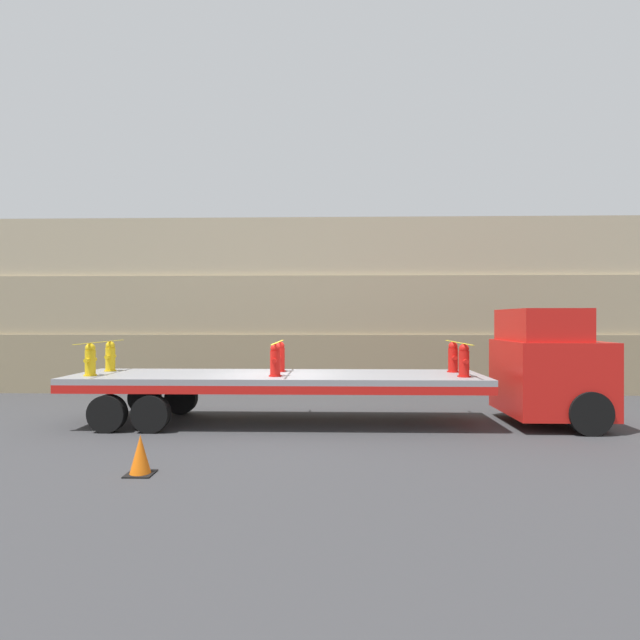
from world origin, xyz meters
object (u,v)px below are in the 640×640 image
Objects in this scene: fire_hydrant_red_near_1 at (275,360)px; traffic_cone at (140,455)px; flatbed_trailer at (254,382)px; fire_hydrant_red_near_2 at (464,361)px; fire_hydrant_red_far_2 at (453,357)px; fire_hydrant_red_far_1 at (280,357)px; fire_hydrant_yellow_near_0 at (90,360)px; truck_cab at (552,367)px; fire_hydrant_yellow_far_0 at (110,357)px.

traffic_cone is (-1.90, -3.79, -1.33)m from fire_hydrant_red_near_1.
fire_hydrant_red_near_1 is at bearing 63.37° from traffic_cone.
flatbed_trailer is 15.32× the size of traffic_cone.
fire_hydrant_red_near_2 is 1.00× the size of fire_hydrant_red_far_2.
fire_hydrant_red_far_2 is (4.66, 0.00, 0.00)m from fire_hydrant_red_far_1.
fire_hydrant_yellow_near_0 is (-4.03, -0.56, 0.62)m from flatbed_trailer.
flatbed_trailer is 4.12m from fire_hydrant_yellow_near_0.
truck_cab is at bearing 0.00° from flatbed_trailer.
truck_cab is 2.45m from fire_hydrant_red_far_2.
truck_cab is at bearing 25.98° from traffic_cone.
fire_hydrant_red_far_1 is (4.66, 0.00, 0.00)m from fire_hydrant_yellow_far_0.
fire_hydrant_red_near_2 and fire_hydrant_red_far_2 have the same top height.
truck_cab is at bearing 4.57° from fire_hydrant_red_near_1.
truck_cab reaches higher than fire_hydrant_red_near_2.
traffic_cone is at bearing -106.36° from flatbed_trailer.
fire_hydrant_red_far_2 is at bearing 0.00° from fire_hydrant_yellow_far_0.
fire_hydrant_red_far_1 is (-7.03, 0.56, 0.19)m from truck_cab.
fire_hydrant_red_near_1 is 4.45m from traffic_cone.
flatbed_trailer is 5.35m from fire_hydrant_red_near_2.
fire_hydrant_yellow_near_0 reaches higher than flatbed_trailer.
fire_hydrant_yellow_far_0 is 1.00× the size of fire_hydrant_red_far_1.
fire_hydrant_yellow_near_0 is at bearing -90.00° from fire_hydrant_yellow_far_0.
fire_hydrant_red_near_1 is 1.00× the size of fire_hydrant_red_far_1.
fire_hydrant_red_near_1 and fire_hydrant_red_far_1 have the same top height.
fire_hydrant_red_near_1 is (4.66, -1.12, 0.00)m from fire_hydrant_yellow_far_0.
fire_hydrant_yellow_far_0 is at bearing 119.27° from traffic_cone.
traffic_cone is at bearing -54.00° from fire_hydrant_yellow_near_0.
fire_hydrant_yellow_far_0 is at bearing 166.43° from fire_hydrant_red_near_1.
fire_hydrant_yellow_far_0 is 9.38m from fire_hydrant_red_near_2.
fire_hydrant_red_far_1 reaches higher than flatbed_trailer.
traffic_cone is at bearing -143.14° from fire_hydrant_red_far_2.
fire_hydrant_red_far_1 is (0.00, 1.12, 0.00)m from fire_hydrant_red_near_1.
fire_hydrant_red_far_2 reaches higher than traffic_cone.
fire_hydrant_yellow_far_0 and fire_hydrant_red_near_2 have the same top height.
fire_hydrant_yellow_far_0 and fire_hydrant_red_near_1 have the same top height.
fire_hydrant_red_near_2 is 1.12m from fire_hydrant_red_far_2.
fire_hydrant_red_near_2 is at bearing 30.04° from traffic_cone.
fire_hydrant_yellow_near_0 and fire_hydrant_red_near_1 have the same top height.
truck_cab is at bearing -4.57° from fire_hydrant_red_far_1.
fire_hydrant_yellow_far_0 is 4.79m from fire_hydrant_red_near_1.
fire_hydrant_yellow_far_0 is 1.00× the size of fire_hydrant_red_near_1.
truck_cab reaches higher than fire_hydrant_red_far_2.
truck_cab is 10.01m from traffic_cone.
fire_hydrant_yellow_near_0 is 9.31m from fire_hydrant_red_near_2.
fire_hydrant_yellow_far_0 is 1.19× the size of traffic_cone.
fire_hydrant_yellow_far_0 is 5.79m from traffic_cone.
fire_hydrant_yellow_far_0 is 9.31m from fire_hydrant_red_far_2.
fire_hydrant_red_near_1 is at bearing 180.00° from fire_hydrant_red_near_2.
flatbed_trailer is 5.35m from fire_hydrant_red_far_2.
fire_hydrant_red_far_1 is at bearing 13.57° from fire_hydrant_yellow_near_0.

